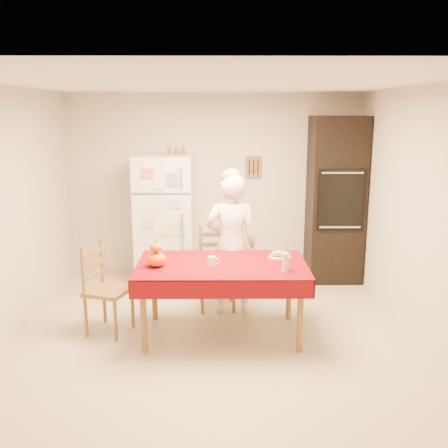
{
  "coord_description": "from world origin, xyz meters",
  "views": [
    {
      "loc": [
        0.1,
        -4.63,
        2.25
      ],
      "look_at": [
        0.13,
        0.2,
        1.16
      ],
      "focal_mm": 40.0,
      "sensor_mm": 36.0,
      "label": 1
    }
  ],
  "objects_px": {
    "seated_woman": "(231,245)",
    "wine_glass": "(286,262)",
    "chair_left": "(103,285)",
    "dining_table": "(222,270)",
    "chair_far": "(216,264)",
    "oven_cabinet": "(335,200)",
    "bread_plate": "(279,257)",
    "refrigerator": "(165,219)",
    "coffee_mug": "(212,262)",
    "pumpkin_lower": "(156,259)"
  },
  "relations": [
    {
      "from": "bread_plate",
      "to": "oven_cabinet",
      "type": "bearing_deg",
      "value": 59.71
    },
    {
      "from": "chair_left",
      "to": "oven_cabinet",
      "type": "bearing_deg",
      "value": -40.63
    },
    {
      "from": "bread_plate",
      "to": "wine_glass",
      "type": "bearing_deg",
      "value": -88.75
    },
    {
      "from": "dining_table",
      "to": "bread_plate",
      "type": "distance_m",
      "value": 0.64
    },
    {
      "from": "coffee_mug",
      "to": "seated_woman",
      "type": "bearing_deg",
      "value": 73.13
    },
    {
      "from": "chair_left",
      "to": "pumpkin_lower",
      "type": "distance_m",
      "value": 0.69
    },
    {
      "from": "seated_woman",
      "to": "wine_glass",
      "type": "distance_m",
      "value": 0.97
    },
    {
      "from": "seated_woman",
      "to": "bread_plate",
      "type": "xyz_separation_m",
      "value": [
        0.49,
        -0.4,
        -0.03
      ]
    },
    {
      "from": "dining_table",
      "to": "coffee_mug",
      "type": "height_order",
      "value": "coffee_mug"
    },
    {
      "from": "chair_left",
      "to": "chair_far",
      "type": "bearing_deg",
      "value": -41.24
    },
    {
      "from": "oven_cabinet",
      "to": "coffee_mug",
      "type": "distance_m",
      "value": 2.48
    },
    {
      "from": "dining_table",
      "to": "chair_left",
      "type": "bearing_deg",
      "value": 175.58
    },
    {
      "from": "seated_woman",
      "to": "pumpkin_lower",
      "type": "height_order",
      "value": "seated_woman"
    },
    {
      "from": "oven_cabinet",
      "to": "coffee_mug",
      "type": "relative_size",
      "value": 22.0
    },
    {
      "from": "dining_table",
      "to": "pumpkin_lower",
      "type": "xyz_separation_m",
      "value": [
        -0.64,
        -0.08,
        0.14
      ]
    },
    {
      "from": "oven_cabinet",
      "to": "pumpkin_lower",
      "type": "height_order",
      "value": "oven_cabinet"
    },
    {
      "from": "pumpkin_lower",
      "to": "wine_glass",
      "type": "bearing_deg",
      "value": -6.45
    },
    {
      "from": "seated_woman",
      "to": "pumpkin_lower",
      "type": "xyz_separation_m",
      "value": [
        -0.75,
        -0.68,
        0.04
      ]
    },
    {
      "from": "chair_far",
      "to": "wine_glass",
      "type": "distance_m",
      "value": 1.27
    },
    {
      "from": "dining_table",
      "to": "seated_woman",
      "type": "distance_m",
      "value": 0.62
    },
    {
      "from": "seated_woman",
      "to": "wine_glass",
      "type": "height_order",
      "value": "seated_woman"
    },
    {
      "from": "chair_left",
      "to": "wine_glass",
      "type": "xyz_separation_m",
      "value": [
        1.84,
        -0.32,
        0.34
      ]
    },
    {
      "from": "pumpkin_lower",
      "to": "refrigerator",
      "type": "bearing_deg",
      "value": 93.6
    },
    {
      "from": "chair_far",
      "to": "seated_woman",
      "type": "distance_m",
      "value": 0.39
    },
    {
      "from": "oven_cabinet",
      "to": "chair_left",
      "type": "relative_size",
      "value": 2.32
    },
    {
      "from": "chair_far",
      "to": "chair_left",
      "type": "bearing_deg",
      "value": -154.13
    },
    {
      "from": "chair_left",
      "to": "pumpkin_lower",
      "type": "bearing_deg",
      "value": -89.05
    },
    {
      "from": "oven_cabinet",
      "to": "chair_far",
      "type": "height_order",
      "value": "oven_cabinet"
    },
    {
      "from": "chair_far",
      "to": "bread_plate",
      "type": "distance_m",
      "value": 0.93
    },
    {
      "from": "dining_table",
      "to": "chair_far",
      "type": "bearing_deg",
      "value": 94.4
    },
    {
      "from": "seated_woman",
      "to": "wine_glass",
      "type": "bearing_deg",
      "value": 120.91
    },
    {
      "from": "dining_table",
      "to": "bread_plate",
      "type": "bearing_deg",
      "value": 17.99
    },
    {
      "from": "chair_far",
      "to": "wine_glass",
      "type": "xyz_separation_m",
      "value": [
        0.67,
        -1.02,
        0.34
      ]
    },
    {
      "from": "dining_table",
      "to": "pumpkin_lower",
      "type": "distance_m",
      "value": 0.66
    },
    {
      "from": "chair_left",
      "to": "seated_woman",
      "type": "height_order",
      "value": "seated_woman"
    },
    {
      "from": "refrigerator",
      "to": "seated_woman",
      "type": "height_order",
      "value": "refrigerator"
    },
    {
      "from": "refrigerator",
      "to": "chair_left",
      "type": "xyz_separation_m",
      "value": [
        -0.47,
        -1.63,
        -0.34
      ]
    },
    {
      "from": "oven_cabinet",
      "to": "bread_plate",
      "type": "xyz_separation_m",
      "value": [
        -0.92,
        -1.58,
        -0.33
      ]
    },
    {
      "from": "oven_cabinet",
      "to": "seated_woman",
      "type": "bearing_deg",
      "value": -140.38
    },
    {
      "from": "chair_left",
      "to": "seated_woman",
      "type": "distance_m",
      "value": 1.46
    },
    {
      "from": "chair_left",
      "to": "coffee_mug",
      "type": "xyz_separation_m",
      "value": [
        1.13,
        -0.18,
        0.3
      ]
    },
    {
      "from": "pumpkin_lower",
      "to": "wine_glass",
      "type": "height_order",
      "value": "wine_glass"
    },
    {
      "from": "chair_far",
      "to": "bread_plate",
      "type": "height_order",
      "value": "chair_far"
    },
    {
      "from": "dining_table",
      "to": "seated_woman",
      "type": "bearing_deg",
      "value": 79.83
    },
    {
      "from": "oven_cabinet",
      "to": "chair_left",
      "type": "xyz_separation_m",
      "value": [
        -2.75,
        -1.68,
        -0.59
      ]
    },
    {
      "from": "chair_far",
      "to": "wine_glass",
      "type": "relative_size",
      "value": 5.4
    },
    {
      "from": "pumpkin_lower",
      "to": "chair_far",
      "type": "bearing_deg",
      "value": 56.3
    },
    {
      "from": "refrigerator",
      "to": "pumpkin_lower",
      "type": "xyz_separation_m",
      "value": [
        0.11,
        -1.81,
        -0.02
      ]
    },
    {
      "from": "chair_far",
      "to": "chair_left",
      "type": "relative_size",
      "value": 1.0
    },
    {
      "from": "chair_left",
      "to": "bread_plate",
      "type": "bearing_deg",
      "value": -68.85
    }
  ]
}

